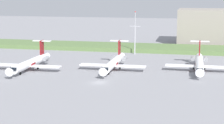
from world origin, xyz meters
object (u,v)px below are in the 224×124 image
object	(u,v)px
regional_jet_third	(114,63)
regional_jet_fourth	(199,63)
antenna_mast	(135,36)
regional_jet_second	(30,63)

from	to	relation	value
regional_jet_third	regional_jet_fourth	xyz separation A→B (m)	(29.01, 4.81, 0.00)
antenna_mast	regional_jet_fourth	bearing A→B (deg)	-47.66
regional_jet_third	antenna_mast	bearing A→B (deg)	86.62
regional_jet_third	antenna_mast	size ratio (longest dim) A/B	1.68
regional_jet_second	regional_jet_fourth	xyz separation A→B (m)	(57.02, 11.15, 0.00)
regional_jet_second	regional_jet_fourth	size ratio (longest dim) A/B	1.00
regional_jet_third	regional_jet_second	bearing A→B (deg)	-167.26
regional_jet_third	regional_jet_fourth	size ratio (longest dim) A/B	1.00
regional_jet_second	regional_jet_third	bearing A→B (deg)	12.74
regional_jet_fourth	antenna_mast	xyz separation A→B (m)	(-26.98, 29.61, 5.22)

